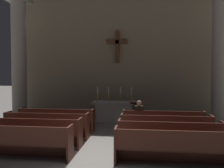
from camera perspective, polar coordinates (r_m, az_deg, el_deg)
The scene contains 19 objects.
ground_plane at distance 6.45m, azimuth -4.82°, elevation -18.77°, with size 80.00×80.00×0.00m, color gray.
pew_left_row_1 at distance 7.00m, azimuth -22.83°, elevation -13.13°, with size 3.10×0.50×0.95m.
pew_left_row_2 at distance 7.88m, azimuth -19.05°, elevation -11.34°, with size 3.10×0.50×0.95m.
pew_left_row_3 at distance 8.79m, azimuth -16.08°, elevation -9.88°, with size 3.10×0.50×0.95m.
pew_left_row_4 at distance 9.73m, azimuth -13.69°, elevation -8.68°, with size 3.10×0.50×0.95m.
pew_right_row_1 at distance 6.20m, azimuth 15.58°, elevation -15.03°, with size 3.10×0.50×0.95m.
pew_right_row_2 at distance 7.18m, azimuth 14.30°, elevation -12.62°, with size 3.10×0.50×0.95m.
pew_right_row_3 at distance 8.18m, azimuth 13.35°, elevation -10.78°, with size 3.10×0.50×0.95m.
pew_right_row_4 at distance 9.18m, azimuth 12.61°, elevation -9.34°, with size 3.10×0.50×0.95m.
column_left_second at distance 12.73m, azimuth -22.25°, elevation 5.30°, with size 1.11×1.11×6.22m.
column_right_second at distance 11.74m, azimuth 25.43°, elevation 5.52°, with size 1.11×1.11×6.22m.
altar at distance 11.40m, azimuth 0.60°, elevation -6.73°, with size 2.20×0.90×1.01m.
candlestick_outer_left at distance 11.44m, azimuth -3.64°, elevation -3.11°, with size 0.16×0.16×0.73m.
candlestick_inner_left at distance 11.35m, azimuth -0.91°, elevation -3.15°, with size 0.16×0.16×0.73m.
candlestick_inner_right at distance 11.29m, azimuth 2.12°, elevation -3.18°, with size 0.16×0.16×0.73m.
candlestick_outer_right at distance 11.25m, azimuth 4.92°, elevation -3.20°, with size 0.16×0.16×0.73m.
apse_with_cross at distance 12.97m, azimuth 1.41°, elevation 7.61°, with size 11.08×0.47×7.04m.
lectern at distance 10.15m, azimuth 5.82°, elevation -7.77°, with size 0.44×0.36×1.15m.
lone_worshipper at distance 9.13m, azimuth 6.80°, elevation -7.99°, with size 0.32×0.43×1.32m.
Camera 1 is at (1.22, -5.89, 2.31)m, focal length 36.48 mm.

